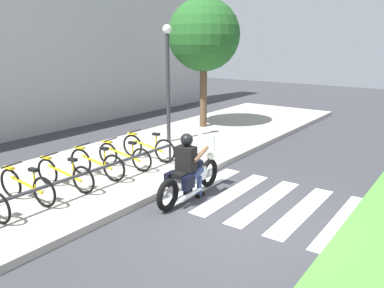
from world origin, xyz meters
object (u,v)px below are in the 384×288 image
rider (188,161)px  bike_rack (98,170)px  bicycle_4 (124,156)px  motorcycle (190,177)px  bicycle_3 (97,164)px  street_lamp (168,73)px  bicycle_2 (65,174)px  bicycle_1 (27,186)px  tree_near_rack (204,35)px  bicycle_5 (148,147)px

rider → bike_rack: (-1.00, 1.71, -0.26)m
rider → bicycle_4: 2.32m
motorcycle → bicycle_4: bearing=83.3°
bicycle_3 → street_lamp: bearing=12.8°
bicycle_2 → bike_rack: 0.72m
bike_rack → rider: bearing=-59.8°
bicycle_1 → tree_near_rack: size_ratio=0.33×
motorcycle → bicycle_4: (0.27, 2.27, 0.02)m
tree_near_rack → bicycle_4: bearing=-166.9°
bike_rack → bicycle_3: bearing=51.1°
rider → street_lamp: street_lamp is taller
tree_near_rack → rider: bearing=-148.3°
bicycle_4 → bike_rack: bearing=-157.5°
rider → bike_rack: 2.00m
street_lamp → bicycle_2: bearing=-169.6°
bicycle_1 → bicycle_4: (2.68, 0.00, -0.01)m
bicycle_5 → tree_near_rack: bearing=15.6°
street_lamp → bicycle_4: bearing=-163.3°
bicycle_2 → tree_near_rack: bearing=9.9°
rider → bicycle_5: size_ratio=0.86×
bicycle_4 → bicycle_5: bearing=-0.1°
motorcycle → rider: 0.38m
bicycle_1 → street_lamp: bearing=8.7°
bicycle_5 → bike_rack: (-2.23, -0.55, 0.07)m
bicycle_1 → bicycle_5: bicycle_5 is taller
bicycle_4 → bicycle_5: size_ratio=0.98×
bicycle_2 → street_lamp: size_ratio=0.45×
rider → bicycle_1: size_ratio=0.91×
tree_near_rack → street_lamp: bearing=-171.1°
motorcycle → bicycle_5: (1.16, 2.27, 0.04)m
bicycle_5 → bicycle_2: bearing=180.0°
motorcycle → bicycle_3: size_ratio=1.37×
tree_near_rack → bicycle_1: bearing=-171.2°
bicycle_2 → bicycle_4: bicycle_2 is taller
bicycle_2 → bicycle_5: size_ratio=0.99×
bicycle_1 → bike_rack: (1.34, -0.55, 0.08)m
motorcycle → bicycle_2: (-1.52, 2.27, 0.02)m
bicycle_1 → bicycle_3: size_ratio=0.96×
rider → tree_near_rack: tree_near_rack is taller
bicycle_2 → bicycle_5: (2.68, -0.00, 0.01)m
rider → bicycle_5: bearing=61.4°
bicycle_5 → tree_near_rack: size_ratio=0.35×
bicycle_5 → street_lamp: street_lamp is taller
rider → street_lamp: bearing=44.8°
bicycle_2 → tree_near_rack: size_ratio=0.35×
bicycle_3 → tree_near_rack: size_ratio=0.35×
tree_near_rack → bike_rack: bearing=-165.0°
bicycle_4 → tree_near_rack: 6.24m
bike_rack → bicycle_4: bearing=22.5°
bicycle_4 → bicycle_1: bearing=-180.0°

